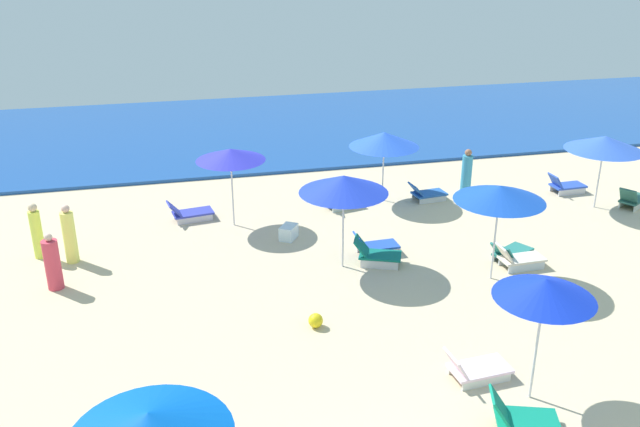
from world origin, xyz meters
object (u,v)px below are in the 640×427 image
object	(u,v)px
lounge_chair_6_0	(340,200)
cooler_box_2	(289,232)
lounge_chair_1_1	(518,259)
lounge_chair_0_1	(374,246)
lounge_chair_3_0	(189,213)
beachgoer_0	(53,264)
lounge_chair_5_1	(633,199)
lounge_chair_4_0	(520,417)
umbrella_5	(605,143)
beachgoer_2	(466,174)
lounge_chair_0_0	(376,254)
beach_ball_1	(316,320)
lounge_chair_1_0	(511,252)
lounge_chair_5_0	(565,186)
umbrella_6	(384,139)
umbrella_1	(500,193)
umbrella_2	(149,425)
cooler_box_0	(507,200)
beachgoer_1	(37,232)
lounge_chair_4_1	(475,368)
beachgoer_3	(69,236)
lounge_chair_6_1	(426,193)
umbrella_3	(230,155)
umbrella_4	(545,289)
umbrella_0	(344,184)

from	to	relation	value
lounge_chair_6_0	cooler_box_2	bearing A→B (deg)	120.23
lounge_chair_1_1	cooler_box_2	world-z (taller)	lounge_chair_1_1
lounge_chair_0_1	lounge_chair_3_0	distance (m)	6.12
lounge_chair_6_0	beachgoer_0	world-z (taller)	beachgoer_0
lounge_chair_3_0	lounge_chair_5_1	world-z (taller)	lounge_chair_5_1
lounge_chair_4_0	umbrella_5	bearing A→B (deg)	-21.17
lounge_chair_5_1	lounge_chair_6_0	world-z (taller)	lounge_chair_5_1
lounge_chair_0_1	beachgoer_2	world-z (taller)	beachgoer_2
lounge_chair_0_0	beach_ball_1	distance (m)	3.57
lounge_chair_1_0	lounge_chair_5_0	bearing A→B (deg)	-74.04
lounge_chair_5_0	umbrella_6	world-z (taller)	umbrella_6
umbrella_1	umbrella_2	world-z (taller)	umbrella_1
lounge_chair_3_0	lounge_chair_6_0	world-z (taller)	lounge_chair_6_0
cooler_box_0	beach_ball_1	world-z (taller)	beach_ball_1
lounge_chair_1_0	beachgoer_1	world-z (taller)	beachgoer_1
lounge_chair_4_1	beachgoer_3	world-z (taller)	beachgoer_3
lounge_chair_6_1	cooler_box_0	world-z (taller)	lounge_chair_6_1
lounge_chair_4_1	beachgoer_2	world-z (taller)	beachgoer_2
umbrella_3	umbrella_4	bearing A→B (deg)	-64.76
umbrella_5	umbrella_4	bearing A→B (deg)	-130.14
lounge_chair_3_0	beach_ball_1	world-z (taller)	lounge_chair_3_0
lounge_chair_1_1	lounge_chair_5_1	size ratio (longest dim) A/B	0.91
umbrella_1	lounge_chair_5_1	distance (m)	7.94
umbrella_3	umbrella_4	distance (m)	10.72
lounge_chair_0_0	lounge_chair_0_1	distance (m)	0.60
umbrella_1	lounge_chair_5_0	size ratio (longest dim) A/B	2.01
lounge_chair_5_0	cooler_box_2	bearing A→B (deg)	96.96
lounge_chair_6_1	beach_ball_1	xyz separation A→B (m)	(-5.42, -6.87, -0.08)
umbrella_2	beachgoer_3	size ratio (longest dim) A/B	1.41
beachgoer_0	beach_ball_1	xyz separation A→B (m)	(5.97, -3.31, -0.52)
umbrella_5	cooler_box_2	size ratio (longest dim) A/B	4.17
umbrella_3	beach_ball_1	bearing A→B (deg)	-79.89
umbrella_2	lounge_chair_6_1	xyz separation A→B (m)	(8.94, 11.92, -1.77)
lounge_chair_5_1	umbrella_6	bearing A→B (deg)	40.98
umbrella_1	cooler_box_0	size ratio (longest dim) A/B	5.53
umbrella_1	lounge_chair_6_1	bearing A→B (deg)	85.41
umbrella_0	lounge_chair_3_0	world-z (taller)	umbrella_0
umbrella_3	umbrella_5	xyz separation A→B (m)	(11.67, -1.28, -0.08)
umbrella_0	beachgoer_2	distance (m)	7.16
lounge_chair_0_0	beach_ball_1	xyz separation A→B (m)	(-2.31, -2.72, -0.12)
lounge_chair_0_0	lounge_chair_5_0	xyz separation A→B (m)	(8.04, 3.71, -0.02)
beachgoer_2	lounge_chair_6_1	bearing A→B (deg)	-137.61
umbrella_0	umbrella_6	size ratio (longest dim) A/B	1.10
beachgoer_3	cooler_box_0	xyz separation A→B (m)	(13.60, 1.13, -0.62)
umbrella_1	lounge_chair_6_0	distance (m)	6.53
umbrella_2	lounge_chair_1_1	bearing A→B (deg)	35.18
beach_ball_1	lounge_chair_1_1	bearing A→B (deg)	15.28
lounge_chair_3_0	cooler_box_2	bearing A→B (deg)	-136.07
beachgoer_3	lounge_chair_0_1	bearing A→B (deg)	-54.65
umbrella_5	lounge_chair_5_1	bearing A→B (deg)	-12.24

